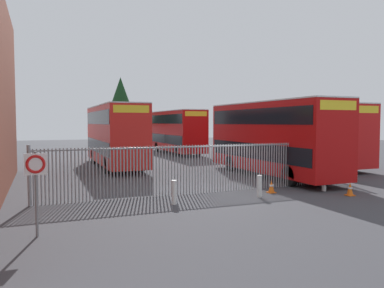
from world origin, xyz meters
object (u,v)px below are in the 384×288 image
bollard_center_front (259,186)px  double_decker_bus_behind_fence_left (306,133)px  traffic_cone_mid_forecourt (271,187)px  speed_limit_sign_post (36,174)px  double_decker_bus_far_back (176,130)px  bollard_near_left (174,192)px  traffic_cone_by_gate (350,189)px  double_decker_bus_behind_fence_right (115,133)px  bollard_near_right (324,181)px  double_decker_bus_near_gate (271,136)px

bollard_center_front → double_decker_bus_behind_fence_left: bearing=42.8°
traffic_cone_mid_forecourt → speed_limit_sign_post: bearing=-162.2°
double_decker_bus_far_back → bollard_near_left: double_decker_bus_far_back is taller
traffic_cone_by_gate → speed_limit_sign_post: (-12.70, -1.32, 1.49)m
bollard_near_left → traffic_cone_mid_forecourt: bearing=7.2°
bollard_center_front → traffic_cone_mid_forecourt: size_ratio=1.61×
double_decker_bus_behind_fence_right → bollard_near_right: bearing=-61.2°
double_decker_bus_near_gate → double_decker_bus_behind_fence_right: 11.30m
double_decker_bus_far_back → double_decker_bus_behind_fence_left: bearing=-69.9°
double_decker_bus_behind_fence_right → speed_limit_sign_post: double_decker_bus_behind_fence_right is taller
double_decker_bus_near_gate → bollard_near_left: size_ratio=11.38×
double_decker_bus_behind_fence_right → traffic_cone_mid_forecourt: double_decker_bus_behind_fence_right is taller
bollard_near_left → speed_limit_sign_post: (-4.96, -2.55, 1.30)m
double_decker_bus_far_back → speed_limit_sign_post: double_decker_bus_far_back is taller
traffic_cone_by_gate → bollard_near_left: bearing=171.0°
double_decker_bus_far_back → traffic_cone_mid_forecourt: size_ratio=18.32×
double_decker_bus_far_back → bollard_near_right: size_ratio=11.38×
bollard_near_left → speed_limit_sign_post: speed_limit_sign_post is taller
speed_limit_sign_post → bollard_near_left: bearing=27.3°
double_decker_bus_behind_fence_right → bollard_near_left: double_decker_bus_behind_fence_right is taller
speed_limit_sign_post → bollard_near_right: bearing=12.1°
bollard_near_left → speed_limit_sign_post: bearing=-152.7°
double_decker_bus_behind_fence_right → double_decker_bus_far_back: size_ratio=1.00×
bollard_near_left → double_decker_bus_near_gate: bearing=33.0°
bollard_center_front → traffic_cone_by_gate: bearing=-17.1°
double_decker_bus_behind_fence_right → bollard_near_right: size_ratio=11.38×
bollard_near_left → bollard_center_front: size_ratio=1.00×
speed_limit_sign_post → double_decker_bus_near_gate: bearing=30.9°
double_decker_bus_near_gate → bollard_near_right: double_decker_bus_near_gate is taller
bollard_near_right → double_decker_bus_behind_fence_left: bearing=55.5°
double_decker_bus_far_back → bollard_center_front: 23.54m
double_decker_bus_behind_fence_right → double_decker_bus_behind_fence_left: bearing=-18.9°
double_decker_bus_near_gate → traffic_cone_mid_forecourt: bearing=-123.5°
bollard_near_right → traffic_cone_by_gate: bearing=-78.6°
bollard_near_left → bollard_center_front: bearing=-0.6°
double_decker_bus_far_back → traffic_cone_mid_forecourt: (-3.36, -22.38, -2.13)m
double_decker_bus_behind_fence_left → bollard_near_left: double_decker_bus_behind_fence_left is taller
bollard_near_right → traffic_cone_mid_forecourt: bollard_near_right is taller
bollard_center_front → bollard_near_right: bearing=2.3°
bollard_near_left → bollard_near_right: 7.47m
double_decker_bus_far_back → bollard_near_right: bearing=-92.0°
traffic_cone_mid_forecourt → double_decker_bus_far_back: bearing=81.5°
double_decker_bus_far_back → bollard_near_right: double_decker_bus_far_back is taller
double_decker_bus_behind_fence_left → bollard_center_front: double_decker_bus_behind_fence_left is taller
bollard_center_front → bollard_near_left: bearing=179.4°
double_decker_bus_near_gate → double_decker_bus_far_back: size_ratio=1.00×
double_decker_bus_behind_fence_right → speed_limit_sign_post: size_ratio=4.50×
traffic_cone_by_gate → traffic_cone_mid_forecourt: size_ratio=1.00×
double_decker_bus_near_gate → double_decker_bus_behind_fence_right: bearing=133.3°
traffic_cone_mid_forecourt → bollard_near_right: bearing=-11.5°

